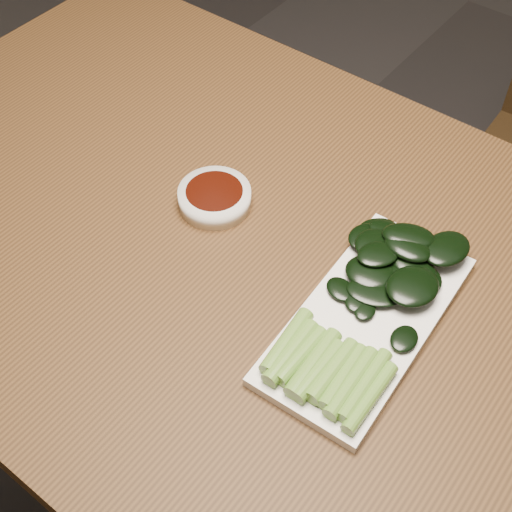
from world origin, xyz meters
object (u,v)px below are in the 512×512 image
serving_plate (366,319)px  gai_lan (372,302)px  sauce_bowl (215,197)px  table (281,296)px

serving_plate → gai_lan: gai_lan is taller
sauce_bowl → gai_lan: size_ratio=0.31×
table → gai_lan: size_ratio=4.32×
table → gai_lan: gai_lan is taller
sauce_bowl → table: bearing=-11.6°
table → gai_lan: (0.13, -0.00, 0.10)m
sauce_bowl → gai_lan: (0.27, -0.03, 0.01)m
table → serving_plate: serving_plate is taller
table → sauce_bowl: bearing=168.4°
table → serving_plate: (0.14, -0.01, 0.08)m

